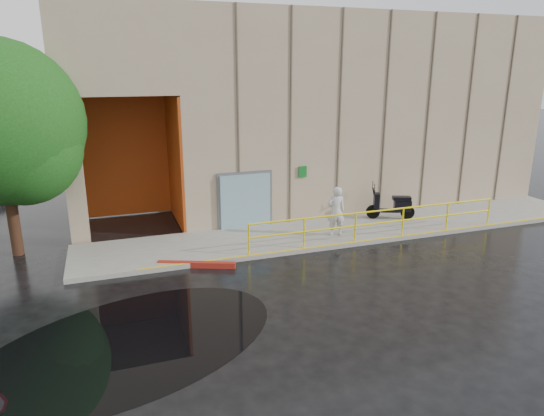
{
  "coord_description": "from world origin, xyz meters",
  "views": [
    {
      "loc": [
        -4.6,
        -10.76,
        5.84
      ],
      "look_at": [
        0.23,
        3.0,
        1.67
      ],
      "focal_mm": 32.0,
      "sensor_mm": 36.0,
      "label": 1
    }
  ],
  "objects_px": {
    "scooter": "(392,198)",
    "red_curb": "(197,265)",
    "person": "(336,211)",
    "tree_near": "(5,129)"
  },
  "relations": [
    {
      "from": "person",
      "to": "scooter",
      "type": "relative_size",
      "value": 0.92
    },
    {
      "from": "scooter",
      "to": "tree_near",
      "type": "relative_size",
      "value": 0.28
    },
    {
      "from": "scooter",
      "to": "red_curb",
      "type": "distance_m",
      "value": 8.44
    },
    {
      "from": "scooter",
      "to": "red_curb",
      "type": "relative_size",
      "value": 0.8
    },
    {
      "from": "tree_near",
      "to": "scooter",
      "type": "bearing_deg",
      "value": -4.02
    },
    {
      "from": "scooter",
      "to": "tree_near",
      "type": "xyz_separation_m",
      "value": [
        -13.31,
        0.94,
        3.1
      ]
    },
    {
      "from": "person",
      "to": "red_curb",
      "type": "distance_m",
      "value": 5.34
    },
    {
      "from": "red_curb",
      "to": "tree_near",
      "type": "xyz_separation_m",
      "value": [
        -5.16,
        2.93,
        4.0
      ]
    },
    {
      "from": "red_curb",
      "to": "tree_near",
      "type": "distance_m",
      "value": 7.16
    },
    {
      "from": "person",
      "to": "tree_near",
      "type": "distance_m",
      "value": 10.96
    }
  ]
}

